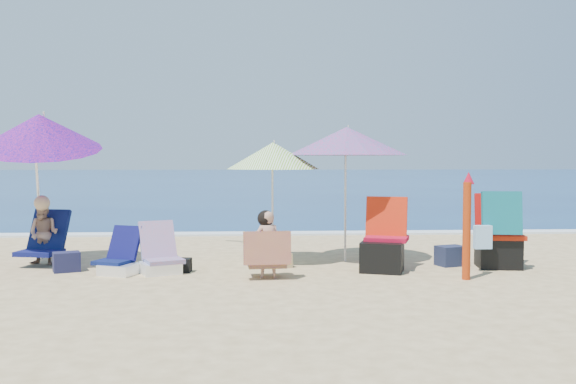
{
  "coord_description": "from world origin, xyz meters",
  "views": [
    {
      "loc": [
        -0.81,
        -7.91,
        1.57
      ],
      "look_at": [
        -0.3,
        1.0,
        1.1
      ],
      "focal_mm": 39.21,
      "sensor_mm": 36.0,
      "label": 1
    }
  ],
  "objects": [
    {
      "name": "bag_black_b",
      "position": [
        0.92,
        0.61,
        0.09
      ],
      "size": [
        0.27,
        0.21,
        0.19
      ],
      "color": "black",
      "rests_on": "ground"
    },
    {
      "name": "person_center",
      "position": [
        -0.62,
        0.27,
        0.44
      ],
      "size": [
        0.63,
        0.52,
        0.9
      ],
      "color": "tan",
      "rests_on": "ground"
    },
    {
      "name": "bag_navy_a",
      "position": [
        -3.4,
        0.94,
        0.14
      ],
      "size": [
        0.42,
        0.37,
        0.27
      ],
      "color": "#1B1C3C",
      "rests_on": "ground"
    },
    {
      "name": "bag_tan",
      "position": [
        -0.37,
        1.1,
        0.1
      ],
      "size": [
        0.28,
        0.24,
        0.2
      ],
      "color": "tan",
      "rests_on": "ground"
    },
    {
      "name": "chair_navy",
      "position": [
        -2.63,
        0.76,
        0.17
      ],
      "size": [
        0.67,
        0.72,
        0.64
      ],
      "color": "#0C1646",
      "rests_on": "ground"
    },
    {
      "name": "person_left",
      "position": [
        -3.89,
        1.53,
        0.47
      ],
      "size": [
        0.7,
        0.78,
        1.04
      ],
      "color": "tan",
      "rests_on": "ground"
    },
    {
      "name": "camp_chair_left",
      "position": [
        1.03,
        0.76,
        0.31
      ],
      "size": [
        0.81,
        0.85,
        1.03
      ],
      "color": "#B60D29",
      "rests_on": "ground"
    },
    {
      "name": "umbrella_turquoise",
      "position": [
        0.64,
        1.64,
        1.84
      ],
      "size": [
        2.15,
        2.15,
        2.09
      ],
      "color": "silver",
      "rests_on": "ground"
    },
    {
      "name": "umbrella_blue",
      "position": [
        -3.9,
        1.46,
        1.97
      ],
      "size": [
        2.04,
        2.1,
        2.41
      ],
      "color": "white",
      "rests_on": "ground"
    },
    {
      "name": "bag_black_a",
      "position": [
        -1.79,
        0.82,
        0.1
      ],
      "size": [
        0.28,
        0.22,
        0.19
      ],
      "color": "black",
      "rests_on": "ground"
    },
    {
      "name": "sea",
      "position": [
        0.0,
        45.0,
        -0.05
      ],
      "size": [
        120.0,
        80.0,
        0.12
      ],
      "color": "navy",
      "rests_on": "ground"
    },
    {
      "name": "umbrella_striped",
      "position": [
        -0.49,
        1.49,
        1.62
      ],
      "size": [
        1.69,
        1.69,
        1.85
      ],
      "color": "silver",
      "rests_on": "ground"
    },
    {
      "name": "chair_rainbow",
      "position": [
        -2.08,
        0.78,
        0.19
      ],
      "size": [
        0.71,
        0.75,
        0.7
      ],
      "color": "#C34945",
      "rests_on": "ground"
    },
    {
      "name": "bag_navy_b",
      "position": [
        2.11,
        1.12,
        0.15
      ],
      "size": [
        0.46,
        0.4,
        0.29
      ],
      "color": "#1C233D",
      "rests_on": "ground"
    },
    {
      "name": "foam",
      "position": [
        0.0,
        5.1,
        0.02
      ],
      "size": [
        120.0,
        0.5,
        0.04
      ],
      "color": "white",
      "rests_on": "ground"
    },
    {
      "name": "ground",
      "position": [
        0.0,
        0.0,
        0.0
      ],
      "size": [
        120.0,
        120.0,
        0.0
      ],
      "color": "#D8BC84",
      "rests_on": "ground"
    },
    {
      "name": "furled_umbrella",
      "position": [
        1.98,
        0.08,
        0.77
      ],
      "size": [
        0.19,
        0.23,
        1.4
      ],
      "color": "#A9300C",
      "rests_on": "ground"
    },
    {
      "name": "camp_chair_right",
      "position": [
        2.73,
        0.9,
        0.4
      ],
      "size": [
        0.85,
        0.78,
        1.12
      ],
      "color": "#AA1F0C",
      "rests_on": "ground"
    }
  ]
}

